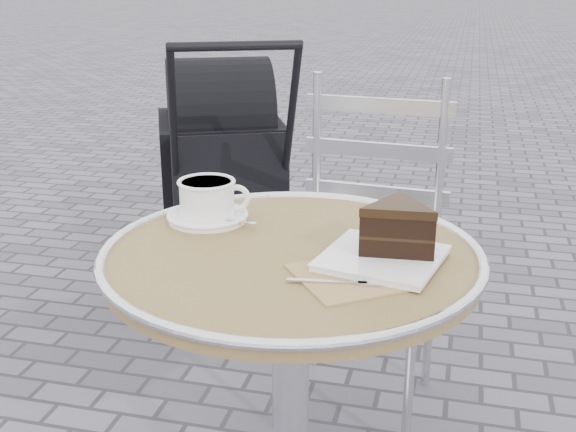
% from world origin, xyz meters
% --- Properties ---
extents(cafe_table, '(0.72, 0.72, 0.74)m').
position_xyz_m(cafe_table, '(0.00, 0.00, 0.57)').
color(cafe_table, silver).
rests_on(cafe_table, ground).
extents(cappuccino_set, '(0.19, 0.16, 0.08)m').
position_xyz_m(cappuccino_set, '(-0.21, 0.13, 0.77)').
color(cappuccino_set, white).
rests_on(cappuccino_set, cafe_table).
extents(cake_plate_set, '(0.30, 0.33, 0.11)m').
position_xyz_m(cake_plate_set, '(0.19, 0.00, 0.78)').
color(cake_plate_set, '#9C7A55').
rests_on(cake_plate_set, cafe_table).
extents(bistro_chair, '(0.46, 0.46, 0.95)m').
position_xyz_m(bistro_chair, '(0.05, 0.72, 0.59)').
color(bistro_chair, silver).
rests_on(bistro_chair, ground).
extents(baby_stroller, '(0.80, 1.07, 1.02)m').
position_xyz_m(baby_stroller, '(-0.64, 1.46, 0.46)').
color(baby_stroller, black).
rests_on(baby_stroller, ground).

